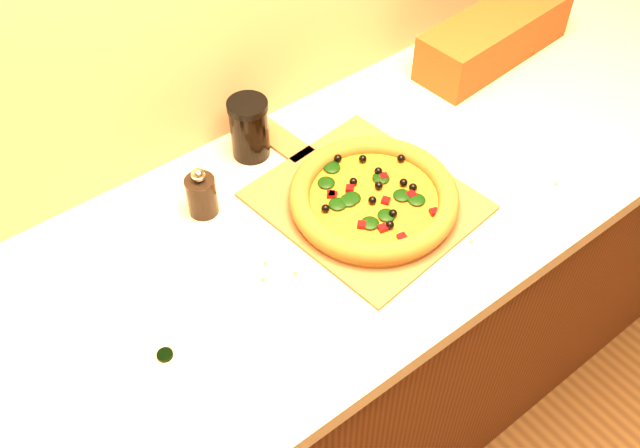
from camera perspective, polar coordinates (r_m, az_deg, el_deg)
The scene contains 10 objects.
cabinet at distance 1.75m, azimuth -0.84°, elevation -10.63°, with size 2.80×0.65×0.86m, color #49200F.
countertop at distance 1.38m, azimuth -1.04°, elevation -0.87°, with size 2.84×0.68×0.04m, color #C4B699.
pizza_peel at distance 1.42m, azimuth 3.25°, elevation 2.18°, with size 0.39×0.55×0.01m.
pizza at distance 1.38m, azimuth 4.30°, elevation 2.11°, with size 0.33×0.33×0.05m.
bottle_cap at distance 1.22m, azimuth -12.30°, elevation -10.18°, with size 0.03×0.03×0.01m, color black.
pepper_grinder at distance 1.38m, azimuth -9.45°, elevation 2.35°, with size 0.06×0.06×0.11m.
rolling_pin at distance 1.99m, azimuth 16.00°, elevation 16.17°, with size 0.27×0.28×0.05m.
coffee_canister at distance 1.93m, azimuth 15.68°, elevation 16.64°, with size 0.10×0.10×0.13m.
bread_bag at distance 1.81m, azimuth 13.76°, elevation 14.38°, with size 0.42×0.14×0.12m, color #632E12.
dark_jar at distance 1.48m, azimuth -5.67°, elevation 7.62°, with size 0.08×0.08×0.13m.
Camera 1 is at (-0.54, 0.69, 1.92)m, focal length 40.00 mm.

